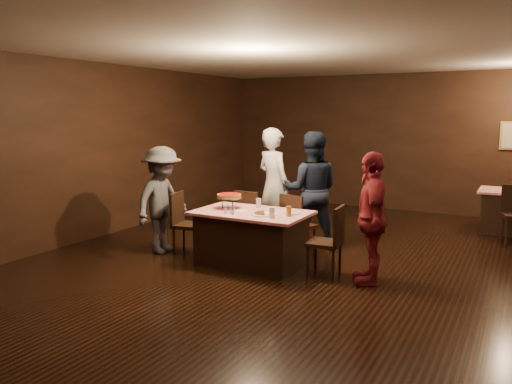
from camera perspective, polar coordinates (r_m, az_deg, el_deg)
room at (r=6.65m, az=6.70°, el=8.90°), size 10.00×10.04×3.02m
main_table at (r=7.12m, az=-0.51°, el=-5.28°), size 1.60×1.00×0.77m
chair_far_left at (r=7.93m, az=-0.39°, el=-3.13°), size 0.44×0.44×0.95m
chair_far_right at (r=7.58m, az=4.91°, el=-3.73°), size 0.51×0.51×0.95m
chair_end_left at (r=7.68m, az=-7.70°, el=-3.61°), size 0.49×0.49×0.95m
chair_end_right at (r=6.65m, az=7.83°, el=-5.61°), size 0.45×0.45×0.95m
diner_white_jacket at (r=8.27m, az=2.01°, el=0.74°), size 0.82×0.71×1.91m
diner_navy_hoodie at (r=7.98m, az=6.32°, el=0.22°), size 1.10×0.99×1.86m
diner_grey_knit at (r=7.81m, az=-10.66°, el=-0.89°), size 0.63×1.07×1.64m
diner_red_shirt at (r=6.44m, az=13.03°, el=-2.91°), size 0.74×1.07×1.68m
pizza_stand at (r=7.25m, az=-3.08°, el=-0.47°), size 0.38×0.38×0.22m
plate_with_slice at (r=6.76m, az=0.59°, el=-2.49°), size 0.25×0.25×0.06m
plate_empty at (r=6.92m, az=4.07°, el=-2.39°), size 0.25×0.25×0.01m
glass_front_right at (r=6.60m, az=1.84°, el=-2.38°), size 0.08×0.08×0.14m
glass_amber at (r=6.71m, az=3.75°, el=-2.21°), size 0.08×0.08×0.14m
glass_back at (r=7.31m, az=0.29°, el=-1.26°), size 0.08×0.08×0.14m
condiments at (r=6.88m, az=-2.98°, el=-2.10°), size 0.17×0.10×0.09m
napkin_center at (r=6.90m, az=1.66°, el=-2.45°), size 0.19×0.19×0.01m
napkin_left at (r=7.07m, az=-1.78°, el=-2.17°), size 0.21×0.21×0.01m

